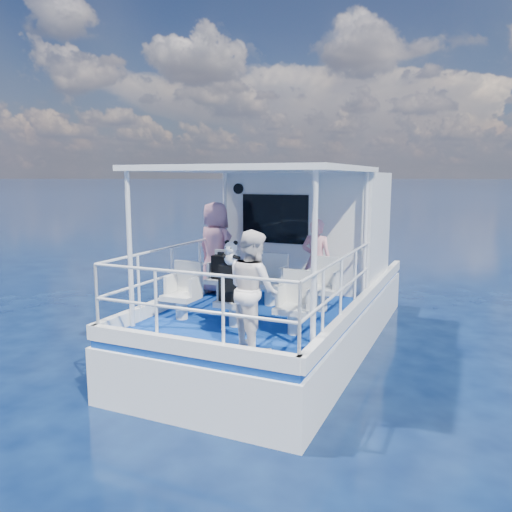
# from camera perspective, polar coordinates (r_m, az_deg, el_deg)

# --- Properties ---
(ground) EXTENTS (2000.00, 2000.00, 0.00)m
(ground) POSITION_cam_1_polar(r_m,az_deg,el_deg) (8.49, 1.02, -11.81)
(ground) COLOR black
(ground) RESTS_ON ground
(hull) EXTENTS (3.00, 7.00, 1.60)m
(hull) POSITION_cam_1_polar(r_m,az_deg,el_deg) (9.36, 3.45, -9.81)
(hull) COLOR white
(hull) RESTS_ON ground
(deck) EXTENTS (2.90, 6.90, 0.10)m
(deck) POSITION_cam_1_polar(r_m,az_deg,el_deg) (9.13, 3.50, -4.75)
(deck) COLOR navy
(deck) RESTS_ON hull
(cabin) EXTENTS (2.85, 2.00, 2.20)m
(cabin) POSITION_cam_1_polar(r_m,az_deg,el_deg) (10.15, 6.14, 3.20)
(cabin) COLOR white
(cabin) RESTS_ON deck
(canopy) EXTENTS (3.00, 3.20, 0.08)m
(canopy) POSITION_cam_1_polar(r_m,az_deg,el_deg) (7.75, 0.50, 9.92)
(canopy) COLOR white
(canopy) RESTS_ON cabin
(canopy_posts) EXTENTS (2.77, 2.97, 2.20)m
(canopy_posts) POSITION_cam_1_polar(r_m,az_deg,el_deg) (7.77, 0.34, 1.49)
(canopy_posts) COLOR white
(canopy_posts) RESTS_ON deck
(railings) EXTENTS (2.84, 3.59, 1.00)m
(railings) POSITION_cam_1_polar(r_m,az_deg,el_deg) (7.58, -0.65, -3.30)
(railings) COLOR white
(railings) RESTS_ON deck
(seat_port_fwd) EXTENTS (0.48, 0.46, 0.38)m
(seat_port_fwd) POSITION_cam_1_polar(r_m,az_deg,el_deg) (8.72, -3.91, -3.78)
(seat_port_fwd) COLOR silver
(seat_port_fwd) RESTS_ON deck
(seat_center_fwd) EXTENTS (0.48, 0.46, 0.38)m
(seat_center_fwd) POSITION_cam_1_polar(r_m,az_deg,el_deg) (8.35, 1.58, -4.35)
(seat_center_fwd) COLOR silver
(seat_center_fwd) RESTS_ON deck
(seat_stbd_fwd) EXTENTS (0.48, 0.46, 0.38)m
(seat_stbd_fwd) POSITION_cam_1_polar(r_m,az_deg,el_deg) (8.06, 7.53, -4.91)
(seat_stbd_fwd) COLOR silver
(seat_stbd_fwd) RESTS_ON deck
(seat_port_aft) EXTENTS (0.48, 0.46, 0.38)m
(seat_port_aft) POSITION_cam_1_polar(r_m,az_deg,el_deg) (7.63, -8.50, -5.73)
(seat_port_aft) COLOR silver
(seat_port_aft) RESTS_ON deck
(seat_center_aft) EXTENTS (0.48, 0.46, 0.38)m
(seat_center_aft) POSITION_cam_1_polar(r_m,az_deg,el_deg) (7.20, -2.40, -6.53)
(seat_center_aft) COLOR silver
(seat_center_aft) RESTS_ON deck
(seat_stbd_aft) EXTENTS (0.48, 0.46, 0.38)m
(seat_stbd_aft) POSITION_cam_1_polar(r_m,az_deg,el_deg) (6.86, 4.41, -7.33)
(seat_stbd_aft) COLOR silver
(seat_stbd_aft) RESTS_ON deck
(passenger_port_fwd) EXTENTS (0.73, 0.62, 1.67)m
(passenger_port_fwd) POSITION_cam_1_polar(r_m,az_deg,el_deg) (9.14, -4.64, 0.92)
(passenger_port_fwd) COLOR pink
(passenger_port_fwd) RESTS_ON deck
(passenger_stbd_fwd) EXTENTS (0.53, 0.36, 1.43)m
(passenger_stbd_fwd) POSITION_cam_1_polar(r_m,az_deg,el_deg) (8.53, 6.91, -0.52)
(passenger_stbd_fwd) COLOR pink
(passenger_stbd_fwd) RESTS_ON deck
(passenger_stbd_aft) EXTENTS (0.91, 0.89, 1.48)m
(passenger_stbd_aft) POSITION_cam_1_polar(r_m,az_deg,el_deg) (6.19, -0.32, -3.82)
(passenger_stbd_aft) COLOR white
(passenger_stbd_aft) RESTS_ON deck
(backpack_port) EXTENTS (0.31, 0.18, 0.41)m
(backpack_port) POSITION_cam_1_polar(r_m,az_deg,el_deg) (8.59, -3.98, -1.29)
(backpack_port) COLOR black
(backpack_port) RESTS_ON seat_port_fwd
(backpack_center) EXTENTS (0.35, 0.19, 0.52)m
(backpack_center) POSITION_cam_1_polar(r_m,az_deg,el_deg) (7.05, -2.73, -3.09)
(backpack_center) COLOR black
(backpack_center) RESTS_ON seat_center_aft
(compact_camera) EXTENTS (0.10, 0.06, 0.06)m
(compact_camera) POSITION_cam_1_polar(r_m,az_deg,el_deg) (8.57, -4.04, 0.27)
(compact_camera) COLOR black
(compact_camera) RESTS_ON backpack_port
(panda) EXTENTS (0.23, 0.19, 0.35)m
(panda) POSITION_cam_1_polar(r_m,az_deg,el_deg) (6.95, -2.83, 0.36)
(panda) COLOR white
(panda) RESTS_ON backpack_center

